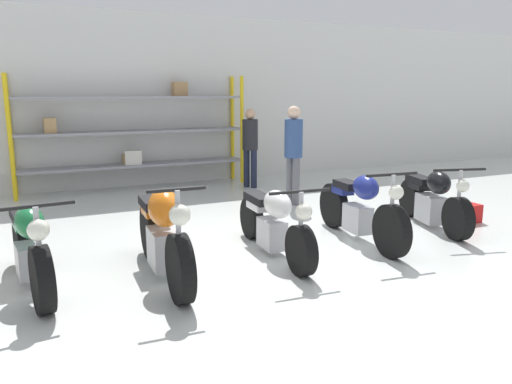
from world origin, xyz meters
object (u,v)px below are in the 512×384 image
at_px(motorcycle_green, 30,247).
at_px(motorcycle_white, 273,221).
at_px(motorcycle_blue, 360,208).
at_px(motorcycle_black, 433,200).
at_px(shelving_rack, 133,131).
at_px(toolbox, 466,213).
at_px(motorcycle_orange, 163,233).
at_px(person_near_rack, 250,142).
at_px(person_browsing, 293,147).

height_order(motorcycle_green, motorcycle_white, motorcycle_green).
bearing_deg(motorcycle_green, motorcycle_blue, 82.76).
bearing_deg(motorcycle_black, shelving_rack, -129.66).
distance_m(motorcycle_blue, motorcycle_black, 1.43).
bearing_deg(motorcycle_blue, motorcycle_black, 101.37).
bearing_deg(shelving_rack, motorcycle_black, -55.20).
relative_size(shelving_rack, motorcycle_blue, 2.17).
bearing_deg(toolbox, motorcycle_orange, -176.35).
distance_m(motorcycle_white, person_near_rack, 4.46).
bearing_deg(person_browsing, toolbox, 120.01).
bearing_deg(motorcycle_black, motorcycle_orange, -69.67).
bearing_deg(motorcycle_green, motorcycle_orange, 72.04).
relative_size(motorcycle_orange, toolbox, 4.86).
xyz_separation_m(person_near_rack, toolbox, (1.83, -4.02, -0.82)).
relative_size(motorcycle_green, motorcycle_blue, 0.93).
xyz_separation_m(motorcycle_white, toolbox, (3.39, 0.12, -0.28)).
xyz_separation_m(motorcycle_black, toolbox, (0.65, -0.04, -0.27)).
height_order(shelving_rack, toolbox, shelving_rack).
height_order(motorcycle_orange, motorcycle_white, motorcycle_orange).
xyz_separation_m(person_browsing, toolbox, (1.79, -2.26, -0.89)).
distance_m(motorcycle_orange, motorcycle_black, 4.17).
bearing_deg(person_browsing, motorcycle_white, 47.64).
height_order(motorcycle_orange, toolbox, motorcycle_orange).
distance_m(motorcycle_white, person_browsing, 2.93).
relative_size(motorcycle_white, person_browsing, 1.21).
xyz_separation_m(motorcycle_green, motorcycle_orange, (1.30, -0.27, 0.05)).
relative_size(motorcycle_blue, motorcycle_black, 1.11).
bearing_deg(toolbox, person_near_rack, 114.44).
distance_m(motorcycle_blue, person_browsing, 2.44).
distance_m(motorcycle_blue, toolbox, 2.10).
height_order(shelving_rack, motorcycle_green, shelving_rack).
relative_size(person_browsing, toolbox, 3.95).
bearing_deg(shelving_rack, motorcycle_green, -112.64).
bearing_deg(motorcycle_black, motorcycle_green, -73.61).
xyz_separation_m(shelving_rack, person_near_rack, (2.22, -0.89, -0.23)).
bearing_deg(motorcycle_white, person_browsing, 149.78).
height_order(shelving_rack, motorcycle_black, shelving_rack).
distance_m(shelving_rack, motorcycle_orange, 5.33).
bearing_deg(shelving_rack, person_near_rack, -21.98).
distance_m(shelving_rack, motorcycle_white, 5.14).
distance_m(motorcycle_green, person_near_rack, 5.93).
xyz_separation_m(motorcycle_green, motorcycle_white, (2.73, -0.08, -0.02)).
relative_size(motorcycle_green, person_browsing, 1.15).
bearing_deg(motorcycle_white, motorcycle_black, 97.06).
bearing_deg(motorcycle_orange, motorcycle_white, 99.86).
height_order(motorcycle_green, person_near_rack, person_near_rack).
bearing_deg(person_near_rack, motorcycle_orange, 21.97).
height_order(motorcycle_black, person_near_rack, person_near_rack).
xyz_separation_m(motorcycle_white, person_browsing, (1.60, 2.38, 0.61)).
relative_size(shelving_rack, motorcycle_black, 2.42).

